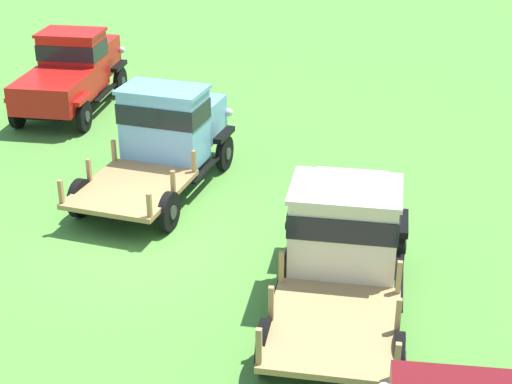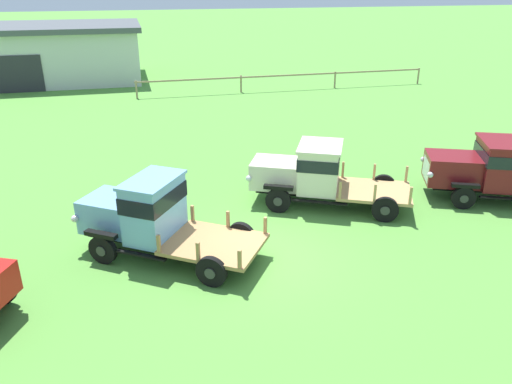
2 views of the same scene
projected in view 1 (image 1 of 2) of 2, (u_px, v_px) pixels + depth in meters
ground_plane at (147, 240)px, 15.12m from camera, size 240.00×240.00×0.00m
vintage_truck_foreground_near at (72, 70)px, 21.59m from camera, size 5.04×3.54×2.14m
vintage_truck_second_in_line at (169, 132)px, 17.25m from camera, size 5.18×4.33×2.19m
vintage_truck_midrow_center at (344, 234)px, 13.06m from camera, size 5.50×3.90×2.06m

